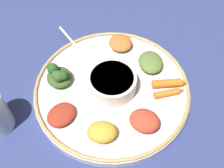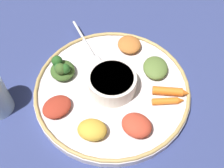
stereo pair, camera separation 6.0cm
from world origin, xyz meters
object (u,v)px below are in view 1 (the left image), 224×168
object	(u,v)px
greens_pile	(59,76)
carrot_outer	(170,85)
center_bowl	(112,82)
spoon	(82,53)
carrot_near_spoon	(169,93)

from	to	relation	value
greens_pile	carrot_outer	bearing A→B (deg)	-6.28
greens_pile	center_bowl	bearing A→B (deg)	-11.28
greens_pile	carrot_outer	world-z (taller)	greens_pile
spoon	greens_pile	xyz separation A→B (m)	(-0.05, -0.08, 0.02)
spoon	greens_pile	size ratio (longest dim) A/B	1.92
spoon	carrot_near_spoon	world-z (taller)	carrot_near_spoon
carrot_outer	spoon	bearing A→B (deg)	150.89
greens_pile	carrot_near_spoon	xyz separation A→B (m)	(0.24, -0.05, -0.01)
center_bowl	greens_pile	size ratio (longest dim) A/B	1.37
center_bowl	carrot_outer	world-z (taller)	center_bowl
center_bowl	carrot_outer	size ratio (longest dim) A/B	1.33
center_bowl	greens_pile	bearing A→B (deg)	168.72
carrot_outer	center_bowl	bearing A→B (deg)	178.39
greens_pile	carrot_near_spoon	bearing A→B (deg)	-11.14
greens_pile	carrot_near_spoon	distance (m)	0.25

